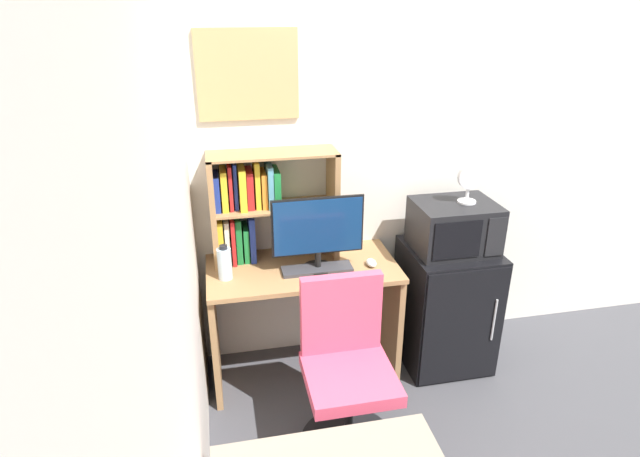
# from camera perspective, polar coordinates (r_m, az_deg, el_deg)

# --- Properties ---
(wall_back) EXTENTS (6.40, 0.04, 2.60)m
(wall_back) POSITION_cam_1_polar(r_m,az_deg,el_deg) (3.68, 19.07, 7.68)
(wall_back) COLOR silver
(wall_back) RESTS_ON ground_plane
(wall_left) EXTENTS (0.04, 4.40, 2.60)m
(wall_left) POSITION_cam_1_polar(r_m,az_deg,el_deg) (1.71, -15.85, -10.36)
(wall_left) COLOR silver
(wall_left) RESTS_ON ground_plane
(desk) EXTENTS (1.13, 0.57, 0.77)m
(desk) POSITION_cam_1_polar(r_m,az_deg,el_deg) (3.26, -1.84, -7.96)
(desk) COLOR #997047
(desk) RESTS_ON ground_plane
(hutch_bookshelf) EXTENTS (0.75, 0.25, 0.66)m
(hutch_bookshelf) POSITION_cam_1_polar(r_m,az_deg,el_deg) (3.12, -6.98, 2.63)
(hutch_bookshelf) COLOR #997047
(hutch_bookshelf) RESTS_ON desk
(monitor) EXTENTS (0.53, 0.18, 0.45)m
(monitor) POSITION_cam_1_polar(r_m,az_deg,el_deg) (3.00, -0.23, -0.15)
(monitor) COLOR black
(monitor) RESTS_ON desk
(keyboard) EXTENTS (0.41, 0.13, 0.02)m
(keyboard) POSITION_cam_1_polar(r_m,az_deg,el_deg) (3.09, -0.32, -4.42)
(keyboard) COLOR #333338
(keyboard) RESTS_ON desk
(computer_mouse) EXTENTS (0.06, 0.10, 0.04)m
(computer_mouse) POSITION_cam_1_polar(r_m,az_deg,el_deg) (3.15, 5.58, -3.71)
(computer_mouse) COLOR silver
(computer_mouse) RESTS_ON desk
(water_bottle) EXTENTS (0.08, 0.08, 0.21)m
(water_bottle) POSITION_cam_1_polar(r_m,az_deg,el_deg) (3.01, -10.30, -3.72)
(water_bottle) COLOR silver
(water_bottle) RESTS_ON desk
(mini_fridge) EXTENTS (0.54, 0.55, 0.81)m
(mini_fridge) POSITION_cam_1_polar(r_m,az_deg,el_deg) (3.54, 13.43, -8.10)
(mini_fridge) COLOR black
(mini_fridge) RESTS_ON ground_plane
(microwave) EXTENTS (0.48, 0.39, 0.30)m
(microwave) POSITION_cam_1_polar(r_m,az_deg,el_deg) (3.29, 14.31, 0.22)
(microwave) COLOR black
(microwave) RESTS_ON mini_fridge
(desk_fan) EXTENTS (0.15, 0.11, 0.24)m
(desk_fan) POSITION_cam_1_polar(r_m,az_deg,el_deg) (3.22, 15.90, 4.92)
(desk_fan) COLOR silver
(desk_fan) RESTS_ON microwave
(desk_chair) EXTENTS (0.52, 0.52, 0.94)m
(desk_chair) POSITION_cam_1_polar(r_m,az_deg,el_deg) (2.86, 2.89, -15.92)
(desk_chair) COLOR black
(desk_chair) RESTS_ON ground_plane
(wall_corkboard) EXTENTS (0.56, 0.02, 0.49)m
(wall_corkboard) POSITION_cam_1_polar(r_m,az_deg,el_deg) (3.04, -7.85, 16.16)
(wall_corkboard) COLOR tan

